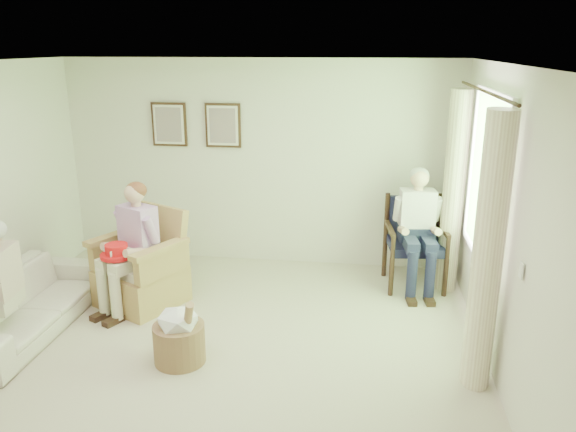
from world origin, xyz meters
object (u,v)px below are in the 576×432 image
object	(u,v)px
person_wicker	(134,239)
red_hat	(117,252)
person_dark	(418,221)
hatbox	(179,335)
wicker_armchair	(142,274)
sofa	(25,304)
wood_armchair	(415,238)

from	to	relation	value
person_wicker	red_hat	bearing A→B (deg)	-96.59
person_dark	hatbox	size ratio (longest dim) A/B	2.05
red_hat	wicker_armchair	bearing A→B (deg)	69.84
red_hat	hatbox	bearing A→B (deg)	-41.58
wicker_armchair	sofa	size ratio (longest dim) A/B	0.53
sofa	person_dark	bearing A→B (deg)	-67.87
wood_armchair	sofa	distance (m)	4.29
hatbox	person_dark	bearing A→B (deg)	41.17
person_dark	hatbox	distance (m)	2.98
wood_armchair	person_dark	xyz separation A→B (m)	(0.00, -0.17, 0.26)
person_dark	sofa	bearing A→B (deg)	-164.31
wicker_armchair	wood_armchair	xyz separation A→B (m)	(3.00, 0.96, 0.23)
wicker_armchair	sofa	xyz separation A→B (m)	(-0.90, -0.79, -0.05)
person_wicker	person_dark	size ratio (longest dim) A/B	0.97
sofa	hatbox	distance (m)	1.73
wicker_armchair	wood_armchair	bearing A→B (deg)	44.36
red_hat	hatbox	distance (m)	1.30
red_hat	sofa	bearing A→B (deg)	-148.77
wicker_armchair	hatbox	bearing A→B (deg)	-28.14
wood_armchair	red_hat	xyz separation A→B (m)	(-3.12, -1.28, 0.14)
wood_armchair	red_hat	distance (m)	3.37
hatbox	sofa	bearing A→B (deg)	168.72
red_hat	hatbox	size ratio (longest dim) A/B	0.50
wood_armchair	person_wicker	bearing A→B (deg)	-166.26
person_dark	person_wicker	bearing A→B (deg)	-169.17
person_wicker	hatbox	xyz separation A→B (m)	(0.80, -0.99, -0.53)
wicker_armchair	wood_armchair	world-z (taller)	wicker_armchair
person_dark	red_hat	world-z (taller)	person_dark
person_wicker	wood_armchair	bearing A→B (deg)	46.72
person_dark	red_hat	distance (m)	3.31
wicker_armchair	wood_armchair	distance (m)	3.16
wood_armchair	red_hat	world-z (taller)	wood_armchair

